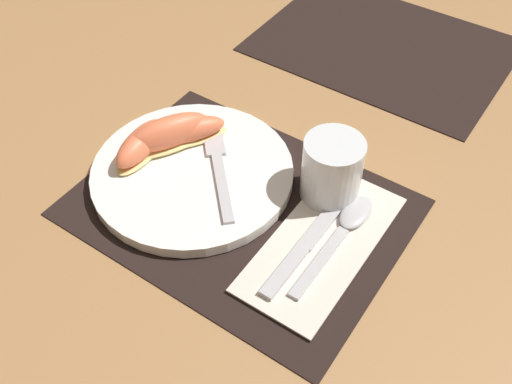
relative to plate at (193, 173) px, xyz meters
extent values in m
plane|color=#A37547|center=(0.08, -0.01, -0.01)|extent=(3.00, 3.00, 0.00)
cube|color=black|center=(0.08, -0.01, -0.01)|extent=(0.41, 0.30, 0.00)
cube|color=black|center=(0.07, 0.43, -0.01)|extent=(0.41, 0.30, 0.00)
cylinder|color=white|center=(0.00, 0.00, 0.00)|extent=(0.27, 0.27, 0.02)
cylinder|color=silver|center=(0.16, 0.08, 0.04)|extent=(0.08, 0.08, 0.09)
cylinder|color=yellow|center=(0.16, 0.08, 0.01)|extent=(0.06, 0.06, 0.03)
cube|color=silver|center=(0.20, 0.00, -0.01)|extent=(0.11, 0.24, 0.00)
cube|color=#BCBCC1|center=(0.19, -0.06, 0.00)|extent=(0.02, 0.08, 0.01)
cube|color=#BCBCC1|center=(0.19, 0.04, 0.00)|extent=(0.02, 0.13, 0.01)
cube|color=#BCBCC1|center=(0.21, -0.03, 0.00)|extent=(0.01, 0.12, 0.01)
ellipsoid|color=#BCBCC1|center=(0.21, 0.06, 0.00)|extent=(0.03, 0.06, 0.01)
cube|color=#BCBCC1|center=(0.05, -0.01, 0.01)|extent=(0.09, 0.10, 0.00)
cube|color=#BCBCC1|center=(-0.01, 0.06, 0.01)|extent=(0.07, 0.07, 0.00)
ellipsoid|color=#F4DB84|center=(-0.05, 0.03, 0.01)|extent=(0.11, 0.13, 0.01)
ellipsoid|color=#F2754C|center=(-0.05, 0.03, 0.03)|extent=(0.11, 0.12, 0.04)
ellipsoid|color=#F4DB84|center=(-0.05, 0.02, 0.01)|extent=(0.09, 0.13, 0.01)
ellipsoid|color=#F2754C|center=(-0.05, 0.02, 0.03)|extent=(0.09, 0.12, 0.05)
ellipsoid|color=#F4DB84|center=(-0.07, -0.01, 0.01)|extent=(0.05, 0.11, 0.01)
ellipsoid|color=#F2754C|center=(-0.07, -0.01, 0.03)|extent=(0.05, 0.10, 0.04)
camera|label=1|loc=(0.38, -0.41, 0.57)|focal=42.00mm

